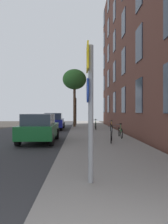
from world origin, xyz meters
The scene contains 14 objects.
ground_plane centered at (-2.40, 15.00, 0.00)m, with size 41.80×41.80×0.00m, color #332D28.
road_asphalt centered at (-4.50, 15.00, 0.01)m, with size 7.00×38.00×0.01m, color #2D2D30.
sidewalk centered at (1.10, 15.00, 0.06)m, with size 4.20×38.00×0.12m, color gray.
building_facade centered at (3.69, 14.50, 8.33)m, with size 0.56×27.00×16.63m.
sign_post centered at (0.05, 3.01, 1.99)m, with size 0.16×0.60×3.18m.
traffic_light centered at (-0.69, 23.65, 2.45)m, with size 0.43×0.24×3.39m.
tree_near centered at (-0.70, 20.37, 5.27)m, with size 2.61×2.61×6.33m.
bicycle_0 centered at (1.54, 9.03, 0.47)m, with size 0.49×1.66×0.91m.
bicycle_1 centered at (2.41, 10.90, 0.47)m, with size 0.42×1.64×0.91m.
bicycle_2 centered at (2.37, 14.18, 0.50)m, with size 0.42×1.75×0.96m.
bicycle_3 centered at (1.33, 16.70, 0.50)m, with size 0.42×1.75×0.97m.
pedestrian_0 centered at (1.14, 19.98, 0.99)m, with size 0.46×0.46×1.53m.
car_0 centered at (-2.46, 9.84, 0.84)m, with size 1.94×4.06×1.62m.
car_1 centered at (-2.68, 18.15, 0.84)m, with size 2.02×4.48×1.62m.
Camera 1 is at (-0.19, -1.56, 1.75)m, focal length 31.85 mm.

